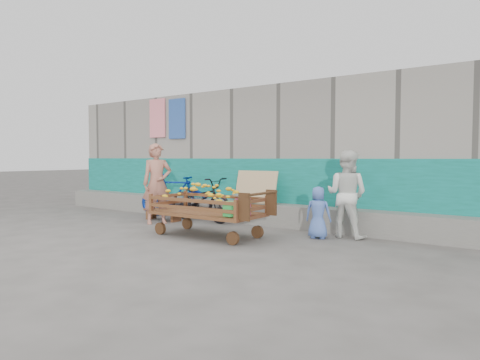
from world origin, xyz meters
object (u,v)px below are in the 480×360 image
Objects in this scene: vendor_man at (157,184)px; woman at (347,194)px; banana_cart at (206,201)px; bicycle_blue at (174,196)px; child at (318,212)px; bench at (163,212)px; bicycle_dark at (200,199)px.

vendor_man is 1.11× the size of woman.
bicycle_blue reaches higher than banana_cart.
vendor_man is 1.88× the size of child.
bicycle_dark is (0.74, 0.42, 0.31)m from bench.
bench is 0.64× the size of woman.
bench is 0.83m from vendor_man.
banana_cart is 2.01m from child.
bicycle_dark reaches higher than child.
banana_cart is 2.52m from woman.
vendor_man is 1.01× the size of bicycle_blue.
bench is at bearing 125.46° from bicycle_dark.
banana_cart is 1.41× the size of woman.
bicycle_blue is (-2.24, 1.49, -0.12)m from banana_cart.
banana_cart is 2.21× the size of bench.
bicycle_blue reaches higher than bicycle_dark.
bicycle_blue reaches higher than bench.
woman reaches higher than child.
vendor_man is 4.01m from woman.
woman is at bearing 5.68° from bench.
woman is at bearing -84.37° from bicycle_dark.
bicycle_dark is (-1.31, 1.36, -0.14)m from banana_cart.
bench is 4.23m from woman.
banana_cart is at bearing 16.90° from child.
bicycle_blue is at bearing -19.70° from child.
bicycle_dark is (0.49, 0.83, -0.37)m from vendor_man.
banana_cart is 2.69m from bicycle_blue.
woman reaches higher than bicycle_dark.
bicycle_dark reaches higher than bench.
bench is 3.80m from child.
child is 3.08m from bicycle_dark.
bicycle_blue is (-0.92, 0.13, 0.02)m from bicycle_dark.
woman is at bearing 32.64° from banana_cart.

